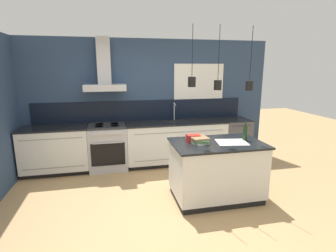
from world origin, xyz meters
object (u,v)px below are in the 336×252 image
oven_range (108,147)px  dishwasher (234,139)px  bottle_on_island (245,133)px  red_supply_box (193,138)px  book_stack (199,140)px

oven_range → dishwasher: bearing=0.1°
bottle_on_island → red_supply_box: bottle_on_island is taller
bottle_on_island → red_supply_box: size_ratio=1.43×
bottle_on_island → book_stack: size_ratio=0.89×
bottle_on_island → book_stack: bottle_on_island is taller
bottle_on_island → red_supply_box: 0.82m
oven_range → bottle_on_island: bottle_on_island is taller
oven_range → book_stack: 2.17m
red_supply_box → oven_range: bearing=130.9°
dishwasher → red_supply_box: bearing=-134.0°
oven_range → bottle_on_island: 2.72m
dishwasher → red_supply_box: 2.16m
oven_range → bottle_on_island: (2.11, -1.62, 0.58)m
oven_range → book_stack: size_ratio=2.78×
dishwasher → book_stack: book_stack is taller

